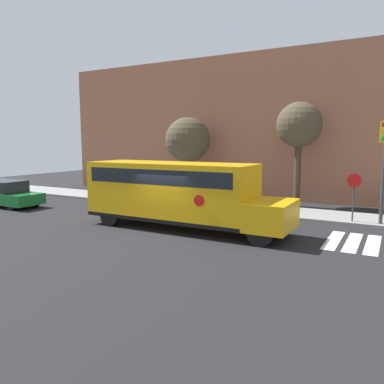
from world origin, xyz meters
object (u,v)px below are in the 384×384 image
(tree_near_sidewalk, at_px, (299,126))
(tree_far_sidewalk, at_px, (188,140))
(school_bus, at_px, (177,191))
(stop_sign, at_px, (354,191))
(traffic_light, at_px, (384,155))
(parked_car, at_px, (5,194))

(tree_near_sidewalk, xyz_separation_m, tree_far_sidewalk, (-7.48, -0.08, -0.79))
(tree_far_sidewalk, bearing_deg, tree_near_sidewalk, 0.63)
(school_bus, bearing_deg, tree_far_sidewalk, 116.47)
(tree_near_sidewalk, bearing_deg, stop_sign, -46.88)
(traffic_light, bearing_deg, tree_far_sidewalk, 158.81)
(school_bus, height_order, traffic_light, traffic_light)
(stop_sign, distance_m, tree_far_sidewalk, 11.81)
(traffic_light, xyz_separation_m, tree_far_sidewalk, (-12.16, 4.71, 0.69))
(traffic_light, bearing_deg, tree_near_sidewalk, 134.33)
(parked_car, distance_m, tree_far_sidewalk, 11.96)
(parked_car, bearing_deg, school_bus, -0.07)
(parked_car, height_order, traffic_light, traffic_light)
(traffic_light, bearing_deg, stop_sign, 138.20)
(traffic_light, distance_m, tree_far_sidewalk, 13.06)
(stop_sign, relative_size, tree_near_sidewalk, 0.39)
(school_bus, bearing_deg, tree_near_sidewalk, 68.24)
(parked_car, height_order, tree_near_sidewalk, tree_near_sidewalk)
(tree_far_sidewalk, bearing_deg, school_bus, -63.53)
(tree_near_sidewalk, bearing_deg, tree_far_sidewalk, -179.37)
(parked_car, bearing_deg, stop_sign, 13.74)
(school_bus, height_order, tree_far_sidewalk, tree_far_sidewalk)
(parked_car, relative_size, tree_far_sidewalk, 0.85)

